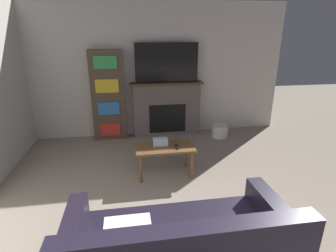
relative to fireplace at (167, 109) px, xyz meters
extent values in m
cube|color=beige|center=(-0.35, 0.14, 0.78)|extent=(5.71, 0.06, 2.70)
cube|color=#605651|center=(0.00, 0.00, -0.02)|extent=(1.40, 0.22, 1.09)
cube|color=black|center=(0.00, -0.11, -0.19)|extent=(0.77, 0.01, 0.60)
cube|color=#4C331E|center=(0.00, -0.02, 0.54)|extent=(1.50, 0.28, 0.04)
cube|color=black|center=(0.00, -0.02, 0.95)|extent=(1.27, 0.03, 0.78)
cube|color=black|center=(0.00, -0.03, 0.95)|extent=(1.24, 0.01, 0.75)
cube|color=black|center=(-0.44, -3.89, 0.04)|extent=(1.94, 0.16, 0.39)
cube|color=black|center=(0.45, -3.51, -0.26)|extent=(0.16, 0.92, 0.63)
cube|color=silver|center=(-0.88, -3.60, -0.02)|extent=(0.36, 0.14, 0.28)
cube|color=brown|center=(-0.30, -1.73, -0.12)|extent=(0.88, 0.48, 0.03)
cylinder|color=brown|center=(-0.68, -1.91, -0.35)|extent=(0.05, 0.05, 0.44)
cylinder|color=brown|center=(0.08, -1.91, -0.35)|extent=(0.05, 0.05, 0.44)
cylinder|color=brown|center=(-0.68, -1.55, -0.35)|extent=(0.05, 0.05, 0.44)
cylinder|color=brown|center=(0.08, -1.55, -0.35)|extent=(0.05, 0.05, 0.44)
cube|color=silver|center=(-0.36, -1.66, -0.05)|extent=(0.22, 0.12, 0.10)
cube|color=black|center=(-0.13, -1.79, -0.09)|extent=(0.04, 0.15, 0.02)
cube|color=#4C3D2D|center=(-1.19, -0.02, 0.32)|extent=(0.65, 0.26, 1.79)
cube|color=red|center=(-1.19, -0.16, -0.35)|extent=(0.39, 0.03, 0.26)
cube|color=#2D70B7|center=(-1.19, -0.16, 0.10)|extent=(0.42, 0.03, 0.25)
cube|color=gold|center=(-1.19, -0.16, 0.55)|extent=(0.44, 0.03, 0.26)
cube|color=green|center=(-1.19, -0.16, 0.99)|extent=(0.43, 0.03, 0.24)
cylinder|color=silver|center=(1.08, -0.35, -0.45)|extent=(0.34, 0.34, 0.25)
camera|label=1|loc=(-0.83, -5.30, 1.49)|focal=28.00mm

